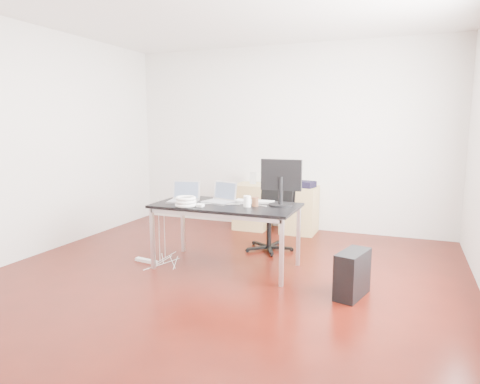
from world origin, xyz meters
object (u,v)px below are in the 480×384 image
(desk, at_px, (226,209))
(filing_cabinet_left, at_px, (252,206))
(filing_cabinet_right, at_px, (299,210))
(pc_tower, at_px, (352,274))
(office_chair, at_px, (273,203))

(desk, distance_m, filing_cabinet_left, 1.90)
(filing_cabinet_right, relative_size, pc_tower, 1.56)
(office_chair, distance_m, filing_cabinet_left, 1.16)
(filing_cabinet_left, relative_size, filing_cabinet_right, 1.00)
(filing_cabinet_right, xyz_separation_m, pc_tower, (1.04, -2.19, -0.13))
(desk, xyz_separation_m, office_chair, (0.27, 0.90, -0.07))
(desk, height_order, filing_cabinet_right, desk)
(office_chair, relative_size, filing_cabinet_left, 1.54)
(desk, relative_size, office_chair, 1.48)
(desk, xyz_separation_m, filing_cabinet_right, (0.40, 1.84, -0.33))
(desk, bearing_deg, office_chair, 73.33)
(desk, distance_m, pc_tower, 1.55)
(filing_cabinet_right, bearing_deg, pc_tower, -64.64)
(office_chair, bearing_deg, filing_cabinet_left, 134.34)
(office_chair, xyz_separation_m, filing_cabinet_right, (0.13, 0.95, -0.26))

